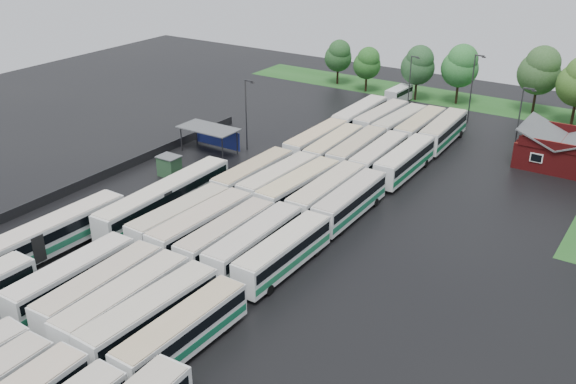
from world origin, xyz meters
The scene contains 45 objects.
ground centered at (0.00, 0.00, 0.00)m, with size 160.00×160.00×0.00m, color black.
brick_building centered at (24.00, 42.77, 1.87)m, with size 10.07×8.60×5.39m.
wash_shed centered at (-17.20, 22.02, 2.99)m, with size 8.20×4.20×3.58m.
utility_hut centered at (-16.20, 12.60, 1.32)m, with size 2.70×2.20×2.62m.
grass_strip_north centered at (2.00, 64.80, 0.01)m, with size 80.00×10.00×0.01m, color #1F531B.
west_fence centered at (-22.20, 8.00, 0.60)m, with size 0.10×50.00×1.20m, color #2D2D30.
bus_r1c0 centered at (-4.54, -12.18, 1.91)m, with size 2.68×12.48×3.47m.
bus_r1c1 centered at (-1.05, -12.06, 1.92)m, with size 3.02×12.64×3.50m.
bus_r1c2 centered at (2.12, -12.39, 1.99)m, with size 2.86×13.03×3.62m.
bus_r1c3 centered at (5.13, -12.45, 1.98)m, with size 3.23×13.04×3.60m.
bus_r1c4 centered at (8.58, -12.60, 1.91)m, with size 2.89×12.50×3.46m.
bus_r2c0 centered at (-4.30, 1.51, 1.94)m, with size 3.29×12.80×3.53m.
bus_r2c1 centered at (-1.35, 1.37, 2.00)m, with size 3.20×13.12×3.63m.
bus_r2c2 centered at (1.93, 1.20, 1.92)m, with size 2.76×12.57×3.49m.
bus_r2c3 centered at (5.08, 1.51, 1.97)m, with size 2.89×12.92×3.59m.
bus_r2c4 centered at (8.37, 1.53, 1.93)m, with size 2.79×12.65×3.51m.
bus_r3c0 centered at (-4.52, 14.55, 1.95)m, with size 2.91×12.81×3.55m.
bus_r3c1 centered at (-1.25, 14.98, 1.94)m, with size 3.17×12.74×3.52m.
bus_r3c2 centered at (1.88, 14.49, 2.00)m, with size 3.42×13.19×3.64m.
bus_r3c3 centered at (5.31, 14.85, 2.01)m, with size 2.84×13.14×3.66m.
bus_r3c4 centered at (8.26, 14.73, 1.92)m, with size 2.81×12.59×3.50m.
bus_r4c0 centered at (-4.36, 28.71, 1.94)m, with size 2.73×12.67×3.53m.
bus_r4c1 centered at (-1.30, 28.08, 1.90)m, with size 3.15×12.54×3.46m.
bus_r4c2 centered at (1.92, 28.49, 1.97)m, with size 3.21×12.95×3.58m.
bus_r4c3 centered at (5.15, 28.33, 1.94)m, with size 3.09×12.74×3.53m.
bus_r4c4 centered at (8.50, 28.72, 1.98)m, with size 2.88×12.97×3.60m.
bus_r5c0 centered at (-4.54, 41.77, 2.02)m, with size 2.99×13.22×3.67m.
bus_r5c1 centered at (-1.26, 42.29, 1.93)m, with size 3.11×12.70×3.51m.
bus_r5c2 centered at (1.97, 41.75, 1.93)m, with size 3.28×12.69×3.50m.
bus_r5c3 centered at (5.14, 41.66, 1.98)m, with size 2.86×12.94×3.60m.
bus_r5c4 centered at (8.40, 42.15, 2.00)m, with size 3.26×13.16×3.64m.
artic_bus_west_b centered at (-9.08, 4.39, 1.97)m, with size 3.05×19.17×3.55m.
artic_bus_west_c centered at (-12.44, -9.58, 1.99)m, with size 3.22×19.43×3.59m.
minibus centered at (-5.30, 57.53, 1.47)m, with size 2.59×6.19×2.65m.
tree_north_0 centered at (-19.92, 62.54, 5.38)m, with size 5.05×5.05×8.36m.
tree_north_1 centered at (-13.07, 60.79, 5.23)m, with size 4.91×4.91×8.13m.
tree_north_2 centered at (-3.51, 60.80, 6.14)m, with size 5.76×5.76×9.54m.
tree_north_3 centered at (3.27, 62.41, 6.58)m, with size 6.18×6.18×10.23m.
tree_north_4 centered at (15.54, 64.18, 7.11)m, with size 6.68×6.68×11.06m.
lamp_post_ne centered at (19.17, 39.25, 6.15)m, with size 1.63×0.32×10.59m.
lamp_post_nw centered at (-13.38, 25.29, 5.78)m, with size 1.53×0.30×9.95m.
lamp_post_back_w centered at (-1.66, 53.32, 5.39)m, with size 1.43×0.28×9.28m.
lamp_post_back_e centered at (8.37, 53.48, 6.21)m, with size 1.65×0.32×10.70m.
puddle_2 centered at (-9.10, -0.30, 0.00)m, with size 7.00×7.00×0.01m, color black.
puddle_3 centered at (6.67, -0.42, 0.00)m, with size 3.97×3.97×0.01m, color black.
Camera 1 is at (37.02, -41.45, 31.84)m, focal length 40.00 mm.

